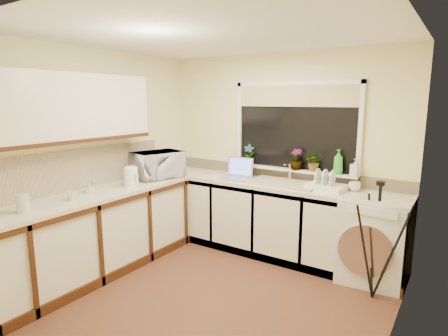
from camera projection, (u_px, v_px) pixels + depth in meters
floor at (212, 292)px, 3.67m from camera, size 3.20×3.20×0.00m
ceiling at (210, 34)px, 3.23m from camera, size 3.20×3.20×0.00m
wall_back at (280, 152)px, 4.68m from camera, size 3.20×0.00×3.20m
wall_front at (66, 211)px, 2.22m from camera, size 3.20×0.00×3.20m
wall_left at (99, 157)px, 4.32m from camera, size 0.00×3.00×3.00m
wall_right at (398, 196)px, 2.59m from camera, size 0.00×3.00×3.00m
base_cabinet_back at (245, 215)px, 4.76m from camera, size 2.55×0.60×0.86m
base_cabinet_left at (99, 235)px, 4.05m from camera, size 0.54×2.40×0.86m
worktop_back at (268, 183)px, 4.50m from camera, size 3.20×0.60×0.04m
worktop_left at (96, 195)px, 3.97m from camera, size 0.60×2.40×0.04m
upper_cabinet at (69, 108)px, 3.76m from camera, size 0.28×1.90×0.70m
splashback_left at (78, 169)px, 4.08m from camera, size 0.02×2.40×0.45m
splashback_back at (279, 172)px, 4.72m from camera, size 3.20×0.02×0.14m
window_glass at (295, 127)px, 4.50m from camera, size 1.50×0.02×1.00m
window_blind at (295, 96)px, 4.41m from camera, size 1.50×0.02×0.25m
windowsill at (292, 170)px, 4.55m from camera, size 1.60×0.14×0.03m
sink at (284, 183)px, 4.38m from camera, size 0.82×0.46×0.03m
faucet at (290, 172)px, 4.51m from camera, size 0.03×0.03×0.24m
washing_machine at (373, 239)px, 3.89m from camera, size 0.67×0.65×0.89m
laptop at (238, 173)px, 4.68m from camera, size 0.37×0.31×0.26m
kettle at (131, 177)px, 4.26m from camera, size 0.16×0.16×0.21m
dish_rack at (326, 187)px, 4.10m from camera, size 0.44×0.35×0.06m
tripod at (376, 241)px, 3.48m from camera, size 0.58×0.58×1.15m
glass_jug at (23, 203)px, 3.27m from camera, size 0.11×0.11×0.16m
steel_jar at (90, 187)px, 3.98m from camera, size 0.09×0.09×0.12m
microwave at (158, 165)px, 4.72m from camera, size 0.55×0.69×0.33m
plant_a at (249, 154)px, 4.84m from camera, size 0.16×0.14×0.26m
plant_c at (296, 159)px, 4.46m from camera, size 0.15×0.15×0.25m
plant_d at (314, 162)px, 4.36m from camera, size 0.24×0.23×0.22m
soap_bottle_green at (338, 162)px, 4.19m from camera, size 0.13×0.13×0.28m
soap_bottle_clear at (355, 167)px, 4.10m from camera, size 0.11×0.11×0.19m
cup_back at (354, 187)px, 4.04m from camera, size 0.16×0.16×0.10m
cup_left at (71, 195)px, 3.69m from camera, size 0.12×0.12×0.09m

